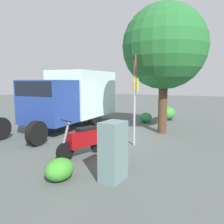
{
  "coord_description": "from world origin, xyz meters",
  "views": [
    {
      "loc": [
        8.47,
        3.87,
        2.29
      ],
      "look_at": [
        -0.21,
        -0.48,
        0.98
      ],
      "focal_mm": 36.29,
      "sensor_mm": 36.0,
      "label": 1
    }
  ],
  "objects_px": {
    "utility_cabinet": "(113,151)",
    "bike_rack_hoop": "(165,123)",
    "box_truck_near": "(73,95)",
    "stop_sign": "(135,86)",
    "motorcycle": "(83,140)",
    "street_tree": "(164,47)"
  },
  "relations": [
    {
      "from": "box_truck_near",
      "to": "utility_cabinet",
      "type": "bearing_deg",
      "value": 42.23
    },
    {
      "from": "motorcycle",
      "to": "stop_sign",
      "type": "distance_m",
      "value": 2.63
    },
    {
      "from": "utility_cabinet",
      "to": "bike_rack_hoop",
      "type": "bearing_deg",
      "value": -174.89
    },
    {
      "from": "utility_cabinet",
      "to": "street_tree",
      "type": "bearing_deg",
      "value": -177.68
    },
    {
      "from": "utility_cabinet",
      "to": "bike_rack_hoop",
      "type": "relative_size",
      "value": 1.63
    },
    {
      "from": "utility_cabinet",
      "to": "bike_rack_hoop",
      "type": "xyz_separation_m",
      "value": [
        -7.91,
        -0.71,
        -0.69
      ]
    },
    {
      "from": "motorcycle",
      "to": "box_truck_near",
      "type": "bearing_deg",
      "value": -121.69
    },
    {
      "from": "motorcycle",
      "to": "stop_sign",
      "type": "relative_size",
      "value": 0.55
    },
    {
      "from": "box_truck_near",
      "to": "utility_cabinet",
      "type": "relative_size",
      "value": 5.02
    },
    {
      "from": "box_truck_near",
      "to": "stop_sign",
      "type": "distance_m",
      "value": 4.63
    },
    {
      "from": "street_tree",
      "to": "utility_cabinet",
      "type": "bearing_deg",
      "value": 2.32
    },
    {
      "from": "motorcycle",
      "to": "street_tree",
      "type": "distance_m",
      "value": 5.49
    },
    {
      "from": "utility_cabinet",
      "to": "bike_rack_hoop",
      "type": "height_order",
      "value": "utility_cabinet"
    },
    {
      "from": "utility_cabinet",
      "to": "motorcycle",
      "type": "bearing_deg",
      "value": -125.78
    },
    {
      "from": "box_truck_near",
      "to": "motorcycle",
      "type": "bearing_deg",
      "value": 38.13
    },
    {
      "from": "box_truck_near",
      "to": "street_tree",
      "type": "relative_size",
      "value": 1.25
    },
    {
      "from": "bike_rack_hoop",
      "to": "street_tree",
      "type": "bearing_deg",
      "value": 10.9
    },
    {
      "from": "stop_sign",
      "to": "utility_cabinet",
      "type": "xyz_separation_m",
      "value": [
        2.98,
        0.62,
        -1.44
      ]
    },
    {
      "from": "box_truck_near",
      "to": "bike_rack_hoop",
      "type": "relative_size",
      "value": 8.21
    },
    {
      "from": "box_truck_near",
      "to": "motorcycle",
      "type": "xyz_separation_m",
      "value": [
        3.83,
        3.17,
        -1.06
      ]
    },
    {
      "from": "box_truck_near",
      "to": "bike_rack_hoop",
      "type": "height_order",
      "value": "box_truck_near"
    },
    {
      "from": "stop_sign",
      "to": "street_tree",
      "type": "bearing_deg",
      "value": 170.38
    }
  ]
}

